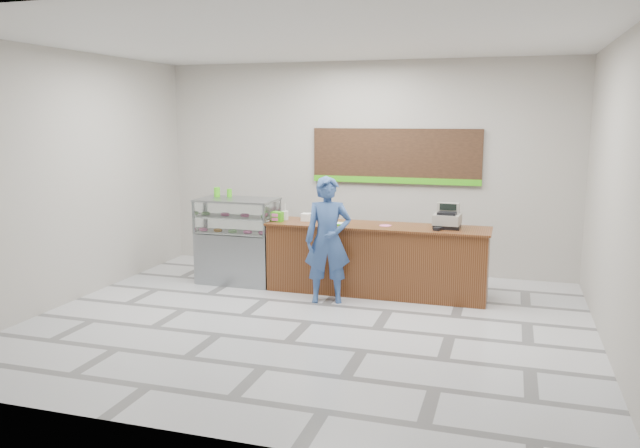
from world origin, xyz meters
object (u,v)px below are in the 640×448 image
(display_case, at_px, (238,240))
(serving_tray, at_px, (334,224))
(cash_register, at_px, (447,219))
(customer, at_px, (328,240))
(sales_counter, at_px, (376,259))

(display_case, bearing_deg, serving_tray, -4.11)
(cash_register, bearing_deg, customer, -153.22)
(display_case, bearing_deg, cash_register, 1.14)
(cash_register, bearing_deg, sales_counter, -172.54)
(cash_register, distance_m, customer, 1.73)
(cash_register, relative_size, customer, 0.23)
(cash_register, xyz_separation_m, customer, (-1.57, -0.67, -0.27))
(display_case, distance_m, serving_tray, 1.65)
(cash_register, height_order, serving_tray, cash_register)
(display_case, height_order, customer, customer)
(display_case, distance_m, cash_register, 3.26)
(display_case, relative_size, cash_register, 3.26)
(sales_counter, bearing_deg, cash_register, 3.65)
(sales_counter, distance_m, display_case, 2.23)
(customer, bearing_deg, serving_tray, 79.99)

